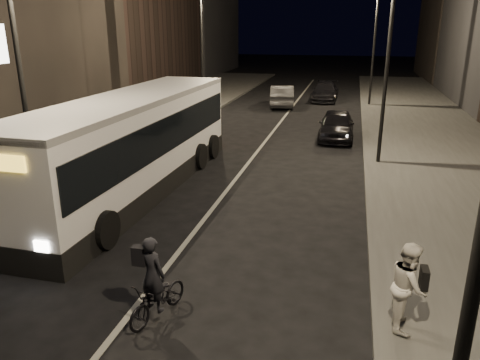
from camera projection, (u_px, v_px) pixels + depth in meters
The scene contains 14 objects.
ground at pixel (146, 294), 10.69m from camera, with size 180.00×180.00×0.00m, color black.
sidewalk_right at pixel (441, 155), 21.73m from camera, with size 7.00×70.00×0.16m, color #393936.
sidewalk_left at pixel (108, 136), 25.45m from camera, with size 7.00×70.00×0.16m, color #393936.
streetlight_right_near at pixel (477, 84), 4.14m from camera, with size 1.20×0.44×8.12m.
streetlight_right_mid at pixel (383, 38), 18.91m from camera, with size 1.20×0.44×8.12m.
streetlight_right_far at pixel (371, 32), 33.68m from camera, with size 1.20×0.44×8.12m.
streetlight_left_near at pixel (24, 42), 13.86m from camera, with size 1.20×0.44×8.12m.
streetlight_left_far at pixel (205, 33), 30.48m from camera, with size 1.20×0.44×8.12m.
city_bus at pixel (133, 141), 16.81m from camera, with size 3.30×13.04×3.49m.
cyclist_on_bicycle at pixel (156, 292), 9.60m from camera, with size 1.08×1.78×1.94m.
pedestrian_woman at pixel (409, 286), 9.02m from camera, with size 0.88×0.68×1.80m, color beige.
car_near at pixel (337, 125), 24.98m from camera, with size 1.80×4.47×1.52m, color black.
car_mid at pixel (282, 96), 35.04m from camera, with size 1.68×4.81×1.59m, color #303133.
car_far at pixel (325, 92), 37.73m from camera, with size 2.01×4.94×1.43m, color black.
Camera 1 is at (4.26, -8.57, 5.86)m, focal length 35.00 mm.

